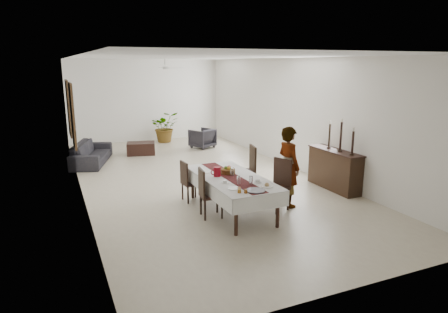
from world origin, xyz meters
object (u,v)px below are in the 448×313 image
(red_pitcher, at_px, (217,172))
(sofa, at_px, (91,153))
(sideboard_body, at_px, (334,170))
(dining_table_top, at_px, (231,178))
(woman, at_px, (289,167))

(red_pitcher, xyz_separation_m, sofa, (-2.00, 5.38, -0.53))
(sideboard_body, relative_size, sofa, 0.70)
(red_pitcher, bearing_deg, dining_table_top, -30.08)
(dining_table_top, bearing_deg, sofa, 111.24)
(dining_table_top, xyz_separation_m, sofa, (-2.25, 5.53, -0.40))
(red_pitcher, relative_size, sideboard_body, 0.13)
(dining_table_top, distance_m, red_pitcher, 0.32)
(dining_table_top, xyz_separation_m, woman, (1.28, -0.17, 0.16))
(red_pitcher, distance_m, sofa, 5.77)
(dining_table_top, relative_size, sideboard_body, 1.52)
(sofa, bearing_deg, sideboard_body, -116.25)
(dining_table_top, xyz_separation_m, sideboard_body, (3.00, 0.40, -0.25))
(sideboard_body, bearing_deg, sofa, 135.67)
(red_pitcher, height_order, sideboard_body, red_pitcher)
(woman, relative_size, sofa, 0.78)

